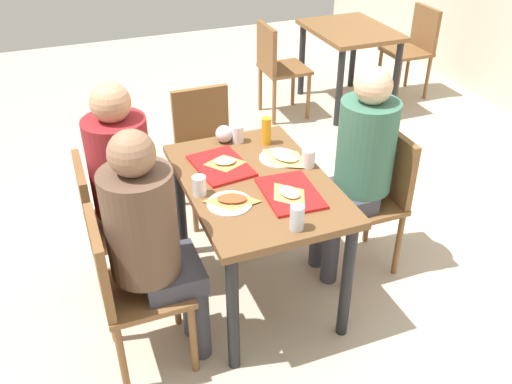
{
  "coord_description": "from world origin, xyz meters",
  "views": [
    {
      "loc": [
        2.3,
        -0.89,
        2.26
      ],
      "look_at": [
        0.0,
        0.0,
        0.67
      ],
      "focal_mm": 39.38,
      "sensor_mm": 36.0,
      "label": 1
    }
  ],
  "objects_px": {
    "background_chair_near": "(276,64)",
    "tray_red_near": "(221,166)",
    "person_far_side": "(359,158)",
    "plastic_cup_a": "(308,158)",
    "pizza_slice_b": "(289,193)",
    "chair_near_left": "(108,220)",
    "person_in_brown_jacket": "(151,235)",
    "paper_plate_center": "(279,158)",
    "paper_plate_near_edge": "(230,203)",
    "plastic_cup_b": "(199,186)",
    "chair_left_end": "(206,143)",
    "condiment_bottle": "(266,131)",
    "chair_near_right": "(126,284)",
    "pizza_slice_d": "(232,200)",
    "chair_far_side": "(376,191)",
    "main_table": "(256,198)",
    "pizza_slice_c": "(285,157)",
    "tray_red_far": "(290,193)",
    "soda_can": "(297,218)",
    "background_chair_far": "(414,45)",
    "plastic_cup_c": "(238,134)",
    "person_in_red": "(129,176)",
    "foil_bundle": "(224,134)",
    "background_table": "(349,42)",
    "pizza_slice_a": "(225,162)"
  },
  "relations": [
    {
      "from": "background_chair_near",
      "to": "tray_red_near",
      "type": "bearing_deg",
      "value": -30.5
    },
    {
      "from": "person_far_side",
      "to": "plastic_cup_a",
      "type": "height_order",
      "value": "person_far_side"
    },
    {
      "from": "pizza_slice_b",
      "to": "background_chair_near",
      "type": "height_order",
      "value": "background_chair_near"
    },
    {
      "from": "chair_near_left",
      "to": "background_chair_near",
      "type": "xyz_separation_m",
      "value": [
        -1.89,
        1.78,
        0.0
      ]
    },
    {
      "from": "person_in_brown_jacket",
      "to": "paper_plate_center",
      "type": "xyz_separation_m",
      "value": [
        -0.43,
        0.81,
        0.0
      ]
    },
    {
      "from": "paper_plate_near_edge",
      "to": "plastic_cup_b",
      "type": "bearing_deg",
      "value": -141.17
    },
    {
      "from": "chair_left_end",
      "to": "condiment_bottle",
      "type": "relative_size",
      "value": 5.39
    },
    {
      "from": "chair_near_right",
      "to": "chair_left_end",
      "type": "bearing_deg",
      "value": 148.02
    },
    {
      "from": "pizza_slice_d",
      "to": "plastic_cup_a",
      "type": "bearing_deg",
      "value": 110.09
    },
    {
      "from": "plastic_cup_b",
      "to": "chair_far_side",
      "type": "bearing_deg",
      "value": 91.47
    },
    {
      "from": "main_table",
      "to": "person_in_brown_jacket",
      "type": "relative_size",
      "value": 0.85
    },
    {
      "from": "pizza_slice_b",
      "to": "chair_left_end",
      "type": "bearing_deg",
      "value": -175.39
    },
    {
      "from": "chair_far_side",
      "to": "paper_plate_near_edge",
      "type": "distance_m",
      "value": 0.99
    },
    {
      "from": "main_table",
      "to": "pizza_slice_c",
      "type": "bearing_deg",
      "value": 121.46
    },
    {
      "from": "tray_red_near",
      "to": "tray_red_far",
      "type": "height_order",
      "value": "same"
    },
    {
      "from": "person_far_side",
      "to": "soda_can",
      "type": "distance_m",
      "value": 0.75
    },
    {
      "from": "chair_near_right",
      "to": "background_chair_far",
      "type": "distance_m",
      "value": 4.06
    },
    {
      "from": "plastic_cup_c",
      "to": "pizza_slice_b",
      "type": "bearing_deg",
      "value": 3.29
    },
    {
      "from": "pizza_slice_c",
      "to": "main_table",
      "type": "bearing_deg",
      "value": -58.54
    },
    {
      "from": "chair_far_side",
      "to": "plastic_cup_b",
      "type": "height_order",
      "value": "chair_far_side"
    },
    {
      "from": "main_table",
      "to": "pizza_slice_b",
      "type": "bearing_deg",
      "value": 23.34
    },
    {
      "from": "person_in_red",
      "to": "foil_bundle",
      "type": "relative_size",
      "value": 12.72
    },
    {
      "from": "person_far_side",
      "to": "pizza_slice_c",
      "type": "height_order",
      "value": "person_far_side"
    },
    {
      "from": "person_in_red",
      "to": "person_far_side",
      "type": "relative_size",
      "value": 1.0
    },
    {
      "from": "person_in_red",
      "to": "person_in_brown_jacket",
      "type": "relative_size",
      "value": 1.0
    },
    {
      "from": "chair_near_left",
      "to": "tray_red_far",
      "type": "xyz_separation_m",
      "value": [
        0.46,
        0.86,
        0.25
      ]
    },
    {
      "from": "paper_plate_near_edge",
      "to": "background_chair_near",
      "type": "relative_size",
      "value": 0.26
    },
    {
      "from": "paper_plate_near_edge",
      "to": "main_table",
      "type": "bearing_deg",
      "value": 129.12
    },
    {
      "from": "chair_far_side",
      "to": "pizza_slice_b",
      "type": "height_order",
      "value": "chair_far_side"
    },
    {
      "from": "paper_plate_center",
      "to": "soda_can",
      "type": "xyz_separation_m",
      "value": [
        0.62,
        -0.18,
        0.06
      ]
    },
    {
      "from": "plastic_cup_a",
      "to": "background_chair_near",
      "type": "relative_size",
      "value": 0.12
    },
    {
      "from": "person_in_brown_jacket",
      "to": "background_chair_near",
      "type": "relative_size",
      "value": 1.48
    },
    {
      "from": "tray_red_far",
      "to": "chair_near_left",
      "type": "bearing_deg",
      "value": -118.29
    },
    {
      "from": "person_in_red",
      "to": "paper_plate_center",
      "type": "relative_size",
      "value": 5.78
    },
    {
      "from": "pizza_slice_b",
      "to": "background_table",
      "type": "height_order",
      "value": "pizza_slice_b"
    },
    {
      "from": "plastic_cup_a",
      "to": "chair_near_left",
      "type": "bearing_deg",
      "value": -103.01
    },
    {
      "from": "paper_plate_near_edge",
      "to": "background_chair_near",
      "type": "bearing_deg",
      "value": 152.03
    },
    {
      "from": "pizza_slice_c",
      "to": "soda_can",
      "type": "distance_m",
      "value": 0.63
    },
    {
      "from": "pizza_slice_d",
      "to": "background_chair_far",
      "type": "height_order",
      "value": "background_chair_far"
    },
    {
      "from": "background_chair_near",
      "to": "chair_near_right",
      "type": "bearing_deg",
      "value": -36.21
    },
    {
      "from": "chair_left_end",
      "to": "person_in_red",
      "type": "bearing_deg",
      "value": -42.84
    },
    {
      "from": "paper_plate_center",
      "to": "plastic_cup_c",
      "type": "distance_m",
      "value": 0.31
    },
    {
      "from": "pizza_slice_c",
      "to": "soda_can",
      "type": "xyz_separation_m",
      "value": [
        0.6,
        -0.21,
        0.04
      ]
    },
    {
      "from": "chair_left_end",
      "to": "foil_bundle",
      "type": "bearing_deg",
      "value": -2.24
    },
    {
      "from": "tray_red_far",
      "to": "foil_bundle",
      "type": "bearing_deg",
      "value": -168.93
    },
    {
      "from": "pizza_slice_a",
      "to": "condiment_bottle",
      "type": "height_order",
      "value": "condiment_bottle"
    },
    {
      "from": "tray_red_near",
      "to": "background_chair_near",
      "type": "relative_size",
      "value": 0.42
    },
    {
      "from": "chair_far_side",
      "to": "foil_bundle",
      "type": "relative_size",
      "value": 8.62
    },
    {
      "from": "tray_red_near",
      "to": "plastic_cup_a",
      "type": "height_order",
      "value": "plastic_cup_a"
    },
    {
      "from": "tray_red_far",
      "to": "background_table",
      "type": "xyz_separation_m",
      "value": [
        -2.35,
        1.66,
        -0.14
      ]
    }
  ]
}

